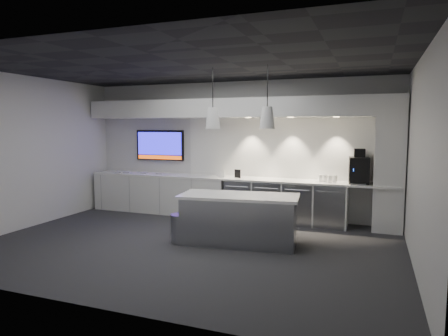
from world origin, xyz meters
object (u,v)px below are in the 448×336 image
at_px(wall_tv, 160,145).
at_px(island, 239,219).
at_px(coffee_machine, 359,169).
at_px(bin, 181,228).

height_order(wall_tv, island, wall_tv).
distance_m(island, coffee_machine, 2.70).
bearing_deg(coffee_machine, bin, -148.76).
bearing_deg(bin, coffee_machine, 36.62).
height_order(wall_tv, bin, wall_tv).
relative_size(wall_tv, bin, 2.51).
bearing_deg(wall_tv, island, -37.40).
bearing_deg(island, coffee_machine, 37.05).
relative_size(wall_tv, island, 0.60).
xyz_separation_m(island, bin, (-0.96, -0.29, -0.18)).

